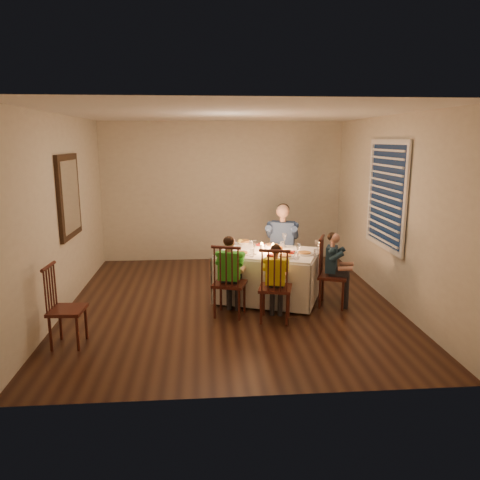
{
  "coord_description": "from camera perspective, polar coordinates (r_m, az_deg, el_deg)",
  "views": [
    {
      "loc": [
        -0.38,
        -6.3,
        2.26
      ],
      "look_at": [
        0.14,
        0.15,
        0.87
      ],
      "focal_mm": 35.0,
      "sensor_mm": 36.0,
      "label": 1
    }
  ],
  "objects": [
    {
      "name": "child_green",
      "position": [
        6.25,
        -1.26,
        -9.12
      ],
      "size": [
        0.44,
        0.42,
        1.07
      ],
      "primitive_type": null,
      "rotation": [
        0.0,
        0.0,
        2.83
      ],
      "color": "green",
      "rests_on": "ground"
    },
    {
      "name": "dining_table",
      "position": [
        6.68,
        3.43,
        -3.11
      ],
      "size": [
        1.64,
        1.43,
        0.69
      ],
      "rotation": [
        0.0,
        0.0,
        -0.38
      ],
      "color": "white",
      "rests_on": "ground"
    },
    {
      "name": "chair_end",
      "position": [
        6.7,
        11.12,
        -7.85
      ],
      "size": [
        0.5,
        0.51,
        0.97
      ],
      "primitive_type": null,
      "rotation": [
        0.0,
        0.0,
        1.2
      ],
      "color": "#34150E",
      "rests_on": "ground"
    },
    {
      "name": "candle_right",
      "position": [
        6.61,
        4.05,
        -1.02
      ],
      "size": [
        0.06,
        0.06,
        0.1
      ],
      "primitive_type": "cylinder",
      "color": "white",
      "rests_on": "dining_table"
    },
    {
      "name": "setting_yellow",
      "position": [
        6.31,
        5.46,
        -2.04
      ],
      "size": [
        0.34,
        0.34,
        0.02
      ],
      "primitive_type": "cylinder",
      "rotation": [
        0.0,
        0.0,
        -0.38
      ],
      "color": "white",
      "rests_on": "dining_table"
    },
    {
      "name": "wall_left",
      "position": [
        6.64,
        -20.95,
        2.98
      ],
      "size": [
        0.02,
        5.0,
        2.6
      ],
      "primitive_type": "cube",
      "color": "beige",
      "rests_on": "ground"
    },
    {
      "name": "squash",
      "position": [
        7.02,
        0.04,
        -0.24
      ],
      "size": [
        0.09,
        0.09,
        0.09
      ],
      "primitive_type": "sphere",
      "color": "yellow",
      "rests_on": "dining_table"
    },
    {
      "name": "setting_teal",
      "position": [
        6.51,
        7.86,
        -1.66
      ],
      "size": [
        0.34,
        0.34,
        0.02
      ],
      "primitive_type": "cylinder",
      "rotation": [
        0.0,
        0.0,
        -0.38
      ],
      "color": "white",
      "rests_on": "dining_table"
    },
    {
      "name": "child_yellow",
      "position": [
        6.09,
        4.26,
        -9.73
      ],
      "size": [
        0.38,
        0.36,
        1.01
      ],
      "primitive_type": null,
      "rotation": [
        0.0,
        0.0,
        2.9
      ],
      "color": "yellow",
      "rests_on": "ground"
    },
    {
      "name": "ceiling",
      "position": [
        6.32,
        -1.21,
        15.17
      ],
      "size": [
        5.0,
        5.0,
        0.0
      ],
      "primitive_type": "plane",
      "color": "white",
      "rests_on": "wall_back"
    },
    {
      "name": "wall_back",
      "position": [
        8.86,
        -2.16,
        5.87
      ],
      "size": [
        4.5,
        0.02,
        2.6
      ],
      "primitive_type": "cube",
      "color": "beige",
      "rests_on": "ground"
    },
    {
      "name": "chair_adult",
      "position": [
        7.52,
        5.07,
        -5.44
      ],
      "size": [
        0.49,
        0.48,
        0.97
      ],
      "primitive_type": null,
      "rotation": [
        0.0,
        0.0,
        -0.29
      ],
      "color": "#34150E",
      "rests_on": "ground"
    },
    {
      "name": "setting_green",
      "position": [
        6.45,
        0.16,
        -1.68
      ],
      "size": [
        0.34,
        0.34,
        0.02
      ],
      "primitive_type": "cylinder",
      "rotation": [
        0.0,
        0.0,
        -0.38
      ],
      "color": "white",
      "rests_on": "dining_table"
    },
    {
      "name": "setting_adult",
      "position": [
        6.94,
        3.96,
        -0.71
      ],
      "size": [
        0.34,
        0.34,
        0.02
      ],
      "primitive_type": "cylinder",
      "rotation": [
        0.0,
        0.0,
        -0.38
      ],
      "color": "white",
      "rests_on": "dining_table"
    },
    {
      "name": "orange_fruit",
      "position": [
        6.63,
        4.91,
        -1.06
      ],
      "size": [
        0.08,
        0.08,
        0.08
      ],
      "primitive_type": "sphere",
      "color": "orange",
      "rests_on": "dining_table"
    },
    {
      "name": "serving_bowl",
      "position": [
        7.04,
        0.52,
        -0.38
      ],
      "size": [
        0.25,
        0.25,
        0.05
      ],
      "primitive_type": "imported",
      "rotation": [
        0.0,
        0.0,
        -0.25
      ],
      "color": "white",
      "rests_on": "dining_table"
    },
    {
      "name": "adult",
      "position": [
        7.52,
        5.07,
        -5.44
      ],
      "size": [
        0.59,
        0.56,
        1.3
      ],
      "primitive_type": null,
      "rotation": [
        0.0,
        0.0,
        -0.29
      ],
      "color": "navy",
      "rests_on": "ground"
    },
    {
      "name": "wall_right",
      "position": [
        6.9,
        17.87,
        3.51
      ],
      "size": [
        0.02,
        5.0,
        2.6
      ],
      "primitive_type": "cube",
      "color": "beige",
      "rests_on": "ground"
    },
    {
      "name": "ground",
      "position": [
        6.71,
        -1.11,
        -7.6
      ],
      "size": [
        5.0,
        5.0,
        0.0
      ],
      "primitive_type": "plane",
      "color": "black",
      "rests_on": "ground"
    },
    {
      "name": "child_teal",
      "position": [
        6.7,
        11.12,
        -7.85
      ],
      "size": [
        0.41,
        0.43,
        1.04
      ],
      "primitive_type": null,
      "rotation": [
        0.0,
        0.0,
        1.2
      ],
      "color": "#1A3042",
      "rests_on": "ground"
    },
    {
      "name": "chair_near_right",
      "position": [
        6.09,
        4.26,
        -9.73
      ],
      "size": [
        0.48,
        0.47,
        0.97
      ],
      "primitive_type": null,
      "rotation": [
        0.0,
        0.0,
        2.9
      ],
      "color": "#34150E",
      "rests_on": "ground"
    },
    {
      "name": "window_blinds",
      "position": [
        6.95,
        17.33,
        5.27
      ],
      "size": [
        0.07,
        1.34,
        1.54
      ],
      "color": "#0C1A32",
      "rests_on": "wall_right"
    },
    {
      "name": "wall_mirror",
      "position": [
        6.89,
        -20.13,
        5.03
      ],
      "size": [
        0.06,
        0.95,
        1.15
      ],
      "color": "black",
      "rests_on": "wall_left"
    },
    {
      "name": "chair_near_left",
      "position": [
        6.25,
        -1.26,
        -9.12
      ],
      "size": [
        0.5,
        0.49,
        0.97
      ],
      "primitive_type": null,
      "rotation": [
        0.0,
        0.0,
        2.83
      ],
      "color": "#34150E",
      "rests_on": "ground"
    },
    {
      "name": "chair_extra",
      "position": [
        5.74,
        -20.01,
        -11.9
      ],
      "size": [
        0.39,
        0.4,
        0.94
      ],
      "primitive_type": null,
      "rotation": [
        0.0,
        0.0,
        1.52
      ],
      "color": "#34150E",
      "rests_on": "ground"
    },
    {
      "name": "candle_left",
      "position": [
        6.64,
        2.66,
        -0.92
      ],
      "size": [
        0.06,
        0.06,
        0.1
      ],
      "primitive_type": "cylinder",
      "color": "white",
      "rests_on": "dining_table"
    }
  ]
}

